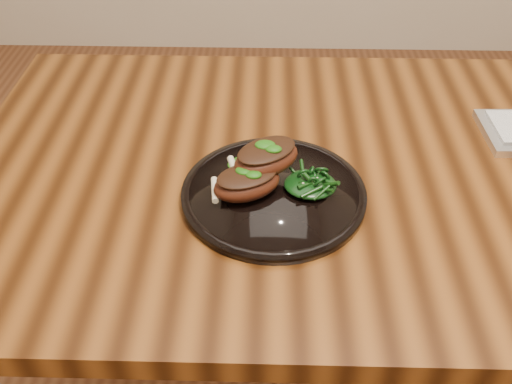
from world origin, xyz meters
TOP-DOWN VIEW (x-y plane):
  - desk at (0.00, 0.00)m, footprint 1.60×0.80m
  - plate at (-0.26, -0.09)m, footprint 0.29×0.29m
  - lamb_chop_front at (-0.30, -0.11)m, footprint 0.13×0.11m
  - lamb_chop_back at (-0.27, -0.07)m, footprint 0.13×0.13m
  - herb_smear at (-0.29, -0.03)m, footprint 0.08×0.05m
  - greens_heap at (-0.20, -0.09)m, footprint 0.08×0.08m

SIDE VIEW (x-z plane):
  - desk at x=0.00m, z-range 0.29..1.04m
  - plate at x=-0.26m, z-range 0.75..0.77m
  - herb_smear at x=-0.29m, z-range 0.77..0.77m
  - greens_heap at x=-0.20m, z-range 0.77..0.80m
  - lamb_chop_front at x=-0.30m, z-range 0.77..0.82m
  - lamb_chop_back at x=-0.27m, z-range 0.78..0.84m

